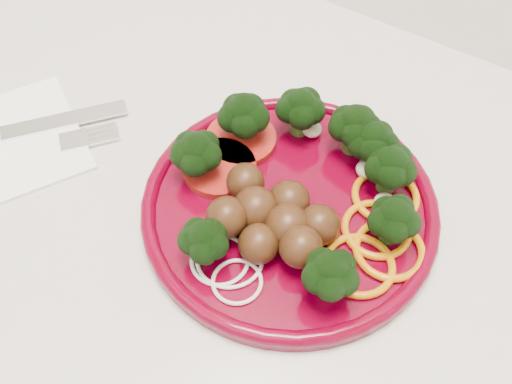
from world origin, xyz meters
The scene contains 3 objects.
counter centered at (0.00, 1.70, 0.45)m, with size 2.40×0.60×0.90m.
plate centered at (0.29, 1.70, 0.92)m, with size 0.27×0.27×0.06m.
napkin centered at (0.01, 1.61, 0.90)m, with size 0.15×0.15×0.00m, color white.
Camera 1 is at (0.43, 1.43, 1.33)m, focal length 40.00 mm.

